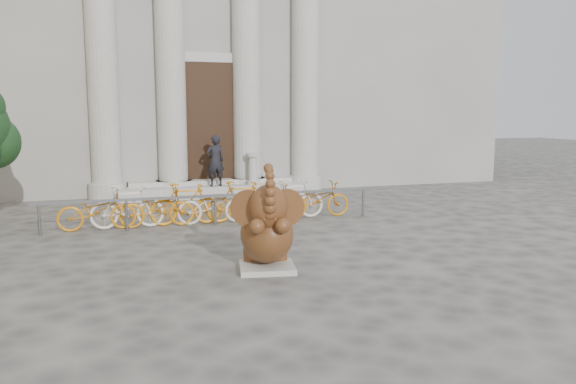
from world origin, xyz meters
name	(u,v)px	position (x,y,z in m)	size (l,w,h in m)	color
ground	(320,279)	(0.00, 0.00, 0.00)	(80.00, 80.00, 0.00)	#474442
classical_building	(186,27)	(0.00, 14.93, 5.98)	(22.00, 10.70, 12.00)	gray
entrance_steps	(214,190)	(0.00, 9.40, 0.18)	(6.00, 1.20, 0.36)	#A8A59E
elephant_statue	(267,232)	(-0.67, 0.72, 0.66)	(1.20, 1.42, 1.82)	#A8A59E
bike_rack	(213,203)	(-0.80, 5.02, 0.50)	(8.00, 0.53, 1.00)	slate
pedestrian	(215,161)	(0.00, 9.05, 1.15)	(0.58, 0.38, 1.58)	black
balustrade_post	(253,170)	(1.20, 9.10, 0.82)	(0.40, 0.40, 0.99)	#A8A59E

